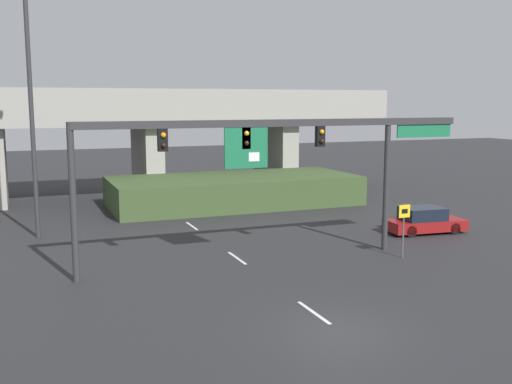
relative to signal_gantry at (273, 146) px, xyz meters
name	(u,v)px	position (x,y,z in m)	size (l,w,h in m)	color
ground_plane	(338,330)	(-1.31, -8.47, -5.32)	(160.00, 160.00, 0.00)	#262628
lane_markings	(212,240)	(-1.31, 5.11, -5.31)	(0.14, 41.84, 0.01)	silver
signal_gantry	(273,146)	(0.00, 0.00, 0.00)	(18.59, 0.44, 6.49)	#2D2D30
speed_limit_sign	(404,223)	(5.94, -1.68, -3.63)	(0.60, 0.11, 2.59)	#4C4C4C
highway_light_pole_near	(31,97)	(-9.85, 9.20, 2.17)	(0.70, 0.36, 14.22)	#2D2D30
overpass_bridge	(146,123)	(-1.31, 21.76, 0.36)	(38.45, 7.87, 8.20)	gray
grass_embankment	(234,191)	(3.49, 15.11, -4.30)	(17.27, 7.46, 2.03)	#384C28
parked_sedan_near_right	(424,221)	(10.31, 2.51, -4.65)	(4.55, 2.28, 1.44)	maroon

